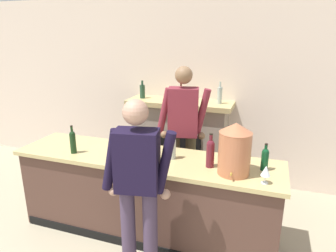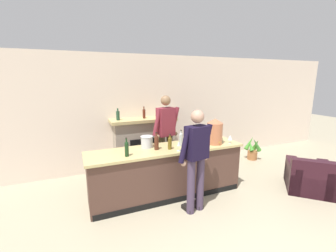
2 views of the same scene
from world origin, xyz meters
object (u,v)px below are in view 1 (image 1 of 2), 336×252
(person_bartender, at_px, (183,133))
(wine_bottle_port_short, at_px, (172,147))
(copper_dispenser, at_px, (235,149))
(wine_bottle_burgundy_dark, at_px, (210,152))
(fireplace_stone, at_px, (179,140))
(wine_bottle_riesling_slim, at_px, (73,141))
(person_customer, at_px, (138,188))
(wine_bottle_chardonnay_pale, at_px, (142,149))
(wine_glass_back_row, at_px, (146,155))
(wine_bottle_rose_blush, at_px, (265,158))
(ice_bucket_steel, at_px, (124,138))
(wine_glass_by_dispenser, at_px, (266,171))
(wine_bottle_merlot_tall, at_px, (126,142))

(person_bartender, distance_m, wine_bottle_port_short, 0.61)
(copper_dispenser, bearing_deg, wine_bottle_burgundy_dark, 162.71)
(fireplace_stone, height_order, wine_bottle_port_short, fireplace_stone)
(wine_bottle_riesling_slim, bearing_deg, copper_dispenser, 1.97)
(person_customer, relative_size, person_bartender, 0.93)
(person_customer, height_order, wine_bottle_port_short, person_customer)
(wine_bottle_riesling_slim, height_order, wine_bottle_chardonnay_pale, wine_bottle_riesling_slim)
(person_customer, height_order, wine_glass_back_row, person_customer)
(wine_bottle_port_short, height_order, wine_bottle_rose_blush, wine_bottle_port_short)
(ice_bucket_steel, relative_size, wine_glass_by_dispenser, 1.38)
(fireplace_stone, relative_size, wine_bottle_rose_blush, 5.78)
(wine_bottle_rose_blush, height_order, wine_bottle_merlot_tall, wine_bottle_merlot_tall)
(wine_bottle_riesling_slim, xyz_separation_m, wine_glass_back_row, (0.90, -0.08, -0.02))
(copper_dispenser, distance_m, wine_bottle_port_short, 0.68)
(person_customer, bearing_deg, fireplace_stone, 97.16)
(person_customer, distance_m, wine_bottle_merlot_tall, 0.80)
(wine_bottle_merlot_tall, bearing_deg, fireplace_stone, 82.68)
(wine_bottle_port_short, relative_size, wine_glass_back_row, 1.74)
(fireplace_stone, relative_size, wine_glass_back_row, 9.09)
(wine_bottle_port_short, bearing_deg, wine_bottle_rose_blush, 1.55)
(wine_bottle_riesling_slim, xyz_separation_m, wine_bottle_rose_blush, (2.01, 0.23, -0.02))
(wine_bottle_port_short, height_order, wine_glass_by_dispenser, wine_bottle_port_short)
(person_bartender, bearing_deg, fireplace_stone, 109.81)
(fireplace_stone, distance_m, ice_bucket_steel, 1.32)
(wine_bottle_merlot_tall, distance_m, wine_glass_back_row, 0.41)
(wine_bottle_rose_blush, bearing_deg, ice_bucket_steel, 175.89)
(fireplace_stone, relative_size, wine_bottle_port_short, 5.23)
(wine_bottle_port_short, bearing_deg, wine_bottle_chardonnay_pale, -154.71)
(wine_glass_back_row, bearing_deg, wine_bottle_riesling_slim, 174.96)
(person_customer, relative_size, wine_glass_back_row, 9.92)
(fireplace_stone, relative_size, person_bartender, 0.85)
(ice_bucket_steel, height_order, wine_bottle_riesling_slim, wine_bottle_riesling_slim)
(wine_bottle_burgundy_dark, xyz_separation_m, wine_glass_by_dispenser, (0.53, -0.18, -0.04))
(copper_dispenser, height_order, wine_bottle_riesling_slim, copper_dispenser)
(copper_dispenser, bearing_deg, person_customer, -142.29)
(wine_bottle_rose_blush, relative_size, wine_glass_by_dispenser, 1.63)
(wine_bottle_port_short, xyz_separation_m, wine_bottle_riesling_slim, (-1.08, -0.21, 0.00))
(wine_bottle_rose_blush, distance_m, wine_bottle_burgundy_dark, 0.52)
(wine_bottle_rose_blush, height_order, wine_glass_back_row, wine_bottle_rose_blush)
(copper_dispenser, xyz_separation_m, wine_bottle_riesling_slim, (-1.74, -0.06, -0.11))
(person_bartender, relative_size, ice_bucket_steel, 8.04)
(copper_dispenser, height_order, wine_glass_back_row, copper_dispenser)
(wine_bottle_burgundy_dark, relative_size, wine_glass_back_row, 2.00)
(person_bartender, xyz_separation_m, wine_bottle_merlot_tall, (-0.45, -0.66, 0.05))
(person_customer, relative_size, ice_bucket_steel, 7.48)
(copper_dispenser, height_order, ice_bucket_steel, copper_dispenser)
(person_bartender, height_order, wine_bottle_merlot_tall, person_bartender)
(ice_bucket_steel, bearing_deg, wine_bottle_rose_blush, -4.11)
(wine_bottle_port_short, distance_m, wine_bottle_burgundy_dark, 0.42)
(fireplace_stone, bearing_deg, wine_bottle_riesling_slim, -115.68)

